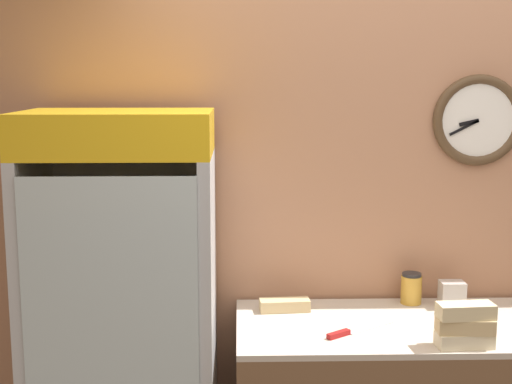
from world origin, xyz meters
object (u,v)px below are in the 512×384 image
(sandwich_stack_middle, at_px, (465,325))
(sandwich_stack_top, at_px, (466,311))
(beverage_cooler, at_px, (125,300))
(napkin_dispenser, at_px, (452,294))
(sandwich_stack_bottom, at_px, (464,340))
(chefs_knife, at_px, (351,331))
(condiment_jar, at_px, (411,288))
(sandwich_flat_left, at_px, (285,305))

(sandwich_stack_middle, height_order, sandwich_stack_top, sandwich_stack_top)
(beverage_cooler, relative_size, napkin_dispenser, 15.17)
(sandwich_stack_bottom, bearing_deg, napkin_dispenser, 78.91)
(sandwich_stack_bottom, distance_m, chefs_knife, 0.45)
(sandwich_stack_top, bearing_deg, condiment_jar, 98.34)
(sandwich_stack_middle, height_order, condiment_jar, condiment_jar)
(sandwich_stack_top, relative_size, sandwich_flat_left, 0.98)
(sandwich_flat_left, distance_m, condiment_jar, 0.61)
(sandwich_stack_top, bearing_deg, sandwich_stack_bottom, 0.00)
(sandwich_stack_top, xyz_separation_m, condiment_jar, (-0.08, 0.54, -0.08))
(sandwich_stack_middle, height_order, sandwich_flat_left, sandwich_stack_middle)
(sandwich_stack_top, height_order, napkin_dispenser, sandwich_stack_top)
(beverage_cooler, xyz_separation_m, sandwich_stack_bottom, (1.38, -0.35, -0.06))
(chefs_knife, bearing_deg, sandwich_flat_left, 131.63)
(sandwich_stack_bottom, xyz_separation_m, sandwich_stack_middle, (0.00, 0.00, 0.06))
(sandwich_stack_middle, relative_size, napkin_dispenser, 1.86)
(sandwich_stack_middle, bearing_deg, napkin_dispenser, 78.91)
(beverage_cooler, distance_m, sandwich_flat_left, 0.71)
(sandwich_flat_left, relative_size, chefs_knife, 0.75)
(sandwich_stack_middle, bearing_deg, chefs_knife, 159.01)
(sandwich_flat_left, relative_size, napkin_dispenser, 1.93)
(sandwich_stack_middle, distance_m, chefs_knife, 0.46)
(beverage_cooler, height_order, chefs_knife, beverage_cooler)
(sandwich_stack_middle, distance_m, sandwich_flat_left, 0.82)
(napkin_dispenser, bearing_deg, sandwich_stack_middle, -101.09)
(sandwich_stack_middle, xyz_separation_m, condiment_jar, (-0.08, 0.54, -0.02))
(sandwich_stack_bottom, height_order, sandwich_stack_top, sandwich_stack_top)
(sandwich_stack_bottom, relative_size, condiment_jar, 1.54)
(sandwich_stack_top, xyz_separation_m, chefs_knife, (-0.42, 0.16, -0.14))
(chefs_knife, bearing_deg, condiment_jar, 48.25)
(chefs_knife, distance_m, napkin_dispenser, 0.61)
(chefs_knife, height_order, condiment_jar, condiment_jar)
(sandwich_flat_left, bearing_deg, sandwich_stack_bottom, -33.62)
(sandwich_stack_middle, bearing_deg, sandwich_stack_top, 0.00)
(sandwich_stack_middle, relative_size, condiment_jar, 1.53)
(napkin_dispenser, bearing_deg, chefs_knife, -147.83)
(chefs_knife, bearing_deg, sandwich_stack_top, -20.99)
(beverage_cooler, relative_size, sandwich_stack_middle, 8.17)
(beverage_cooler, xyz_separation_m, chefs_knife, (0.96, -0.19, -0.08))
(beverage_cooler, bearing_deg, condiment_jar, 8.28)
(condiment_jar, height_order, napkin_dispenser, condiment_jar)
(beverage_cooler, xyz_separation_m, sandwich_flat_left, (0.71, 0.10, -0.06))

